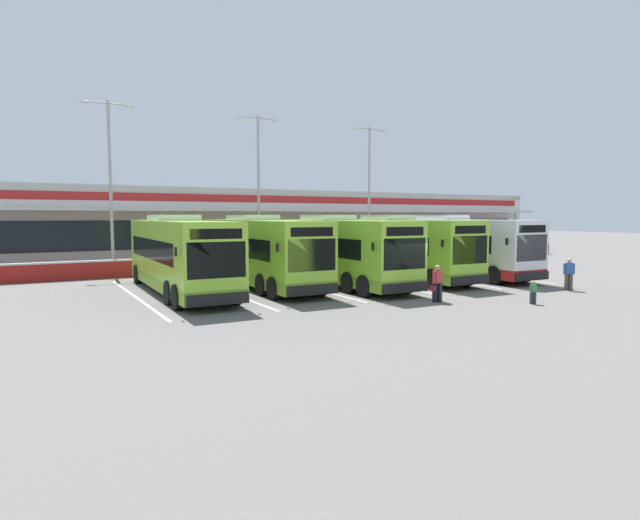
# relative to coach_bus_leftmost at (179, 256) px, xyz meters

# --- Properties ---
(ground_plane) EXTENTS (200.00, 200.00, 0.00)m
(ground_plane) POSITION_rel_coach_bus_leftmost_xyz_m (8.39, -6.32, -1.79)
(ground_plane) COLOR #605E5B
(terminal_building) EXTENTS (70.00, 13.00, 6.00)m
(terminal_building) POSITION_rel_coach_bus_leftmost_xyz_m (8.39, 20.58, 1.23)
(terminal_building) COLOR silver
(terminal_building) RESTS_ON ground
(red_barrier_wall) EXTENTS (60.00, 0.40, 1.10)m
(red_barrier_wall) POSITION_rel_coach_bus_leftmost_xyz_m (8.39, 8.18, -1.23)
(red_barrier_wall) COLOR maroon
(red_barrier_wall) RESTS_ON ground
(coach_bus_leftmost) EXTENTS (3.08, 12.20, 3.78)m
(coach_bus_leftmost) POSITION_rel_coach_bus_leftmost_xyz_m (0.00, 0.00, 0.00)
(coach_bus_leftmost) COLOR #8CC633
(coach_bus_leftmost) RESTS_ON ground
(coach_bus_left_centre) EXTENTS (3.08, 12.20, 3.78)m
(coach_bus_left_centre) POSITION_rel_coach_bus_leftmost_xyz_m (4.38, 0.42, 0.00)
(coach_bus_left_centre) COLOR #8CC633
(coach_bus_left_centre) RESTS_ON ground
(coach_bus_centre) EXTENTS (3.08, 12.20, 3.78)m
(coach_bus_centre) POSITION_rel_coach_bus_leftmost_xyz_m (8.29, -1.00, 0.00)
(coach_bus_centre) COLOR #8CC633
(coach_bus_centre) RESTS_ON ground
(coach_bus_right_centre) EXTENTS (3.08, 12.20, 3.78)m
(coach_bus_right_centre) POSITION_rel_coach_bus_leftmost_xyz_m (12.84, -0.46, 0.00)
(coach_bus_right_centre) COLOR #8CC633
(coach_bus_right_centre) RESTS_ON ground
(coach_bus_rightmost) EXTENTS (3.08, 12.20, 3.78)m
(coach_bus_rightmost) POSITION_rel_coach_bus_leftmost_xyz_m (16.89, -0.89, 0.00)
(coach_bus_rightmost) COLOR silver
(coach_bus_rightmost) RESTS_ON ground
(bay_stripe_far_west) EXTENTS (0.14, 13.00, 0.01)m
(bay_stripe_far_west) POSITION_rel_coach_bus_leftmost_xyz_m (-2.11, -0.32, -1.78)
(bay_stripe_far_west) COLOR silver
(bay_stripe_far_west) RESTS_ON ground
(bay_stripe_west) EXTENTS (0.14, 13.00, 0.01)m
(bay_stripe_west) POSITION_rel_coach_bus_leftmost_xyz_m (2.09, -0.32, -1.78)
(bay_stripe_west) COLOR silver
(bay_stripe_west) RESTS_ON ground
(bay_stripe_mid_west) EXTENTS (0.14, 13.00, 0.01)m
(bay_stripe_mid_west) POSITION_rel_coach_bus_leftmost_xyz_m (6.29, -0.32, -1.78)
(bay_stripe_mid_west) COLOR silver
(bay_stripe_mid_west) RESTS_ON ground
(bay_stripe_centre) EXTENTS (0.14, 13.00, 0.01)m
(bay_stripe_centre) POSITION_rel_coach_bus_leftmost_xyz_m (10.49, -0.32, -1.78)
(bay_stripe_centre) COLOR silver
(bay_stripe_centre) RESTS_ON ground
(bay_stripe_mid_east) EXTENTS (0.14, 13.00, 0.01)m
(bay_stripe_mid_east) POSITION_rel_coach_bus_leftmost_xyz_m (14.69, -0.32, -1.78)
(bay_stripe_mid_east) COLOR silver
(bay_stripe_mid_east) RESTS_ON ground
(bay_stripe_east) EXTENTS (0.14, 13.00, 0.01)m
(bay_stripe_east) POSITION_rel_coach_bus_leftmost_xyz_m (18.89, -0.32, -1.78)
(bay_stripe_east) COLOR silver
(bay_stripe_east) RESTS_ON ground
(pedestrian_with_handbag) EXTENTS (0.63, 0.30, 1.62)m
(pedestrian_with_handbag) POSITION_rel_coach_bus_leftmost_xyz_m (8.95, -8.26, -0.93)
(pedestrian_with_handbag) COLOR black
(pedestrian_with_handbag) RESTS_ON ground
(pedestrian_child) EXTENTS (0.33, 0.22, 1.00)m
(pedestrian_child) POSITION_rel_coach_bus_leftmost_xyz_m (12.14, -10.67, -1.24)
(pedestrian_child) COLOR #33333D
(pedestrian_child) RESTS_ON ground
(pedestrian_near_bin) EXTENTS (0.49, 0.42, 1.62)m
(pedestrian_near_bin) POSITION_rel_coach_bus_leftmost_xyz_m (17.14, -8.84, -0.91)
(pedestrian_near_bin) COLOR #4C4238
(pedestrian_near_bin) RESTS_ON ground
(lamp_post_west) EXTENTS (3.24, 0.28, 11.00)m
(lamp_post_west) POSITION_rel_coach_bus_leftmost_xyz_m (-1.47, 10.84, 4.50)
(lamp_post_west) COLOR #9E9EA3
(lamp_post_west) RESTS_ON ground
(lamp_post_centre) EXTENTS (3.24, 0.28, 11.00)m
(lamp_post_centre) POSITION_rel_coach_bus_leftmost_xyz_m (8.73, 10.67, 4.50)
(lamp_post_centre) COLOR #9E9EA3
(lamp_post_centre) RESTS_ON ground
(lamp_post_east) EXTENTS (3.24, 0.28, 11.00)m
(lamp_post_east) POSITION_rel_coach_bus_leftmost_xyz_m (18.64, 10.64, 4.50)
(lamp_post_east) COLOR #9E9EA3
(lamp_post_east) RESTS_ON ground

